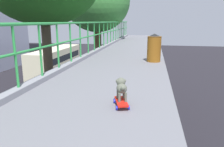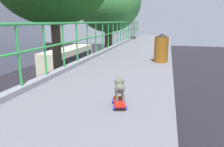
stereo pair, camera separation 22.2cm
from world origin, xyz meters
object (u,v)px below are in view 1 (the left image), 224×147
at_px(toy_skateboard, 121,102).
at_px(small_dog, 121,87).
at_px(litter_bin, 154,47).
at_px(city_bus, 56,61).

bearing_deg(toy_skateboard, small_dog, 97.63).
relative_size(toy_skateboard, litter_bin, 0.52).
relative_size(city_bus, small_dog, 31.08).
bearing_deg(litter_bin, small_dog, -97.14).
xyz_separation_m(city_bus, small_dog, (10.81, -20.78, 3.72)).
relative_size(small_dog, litter_bin, 0.39).
distance_m(toy_skateboard, litter_bin, 3.81).
distance_m(city_bus, litter_bin, 20.82).
bearing_deg(small_dog, toy_skateboard, -82.37).
distance_m(city_bus, small_dog, 23.71).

